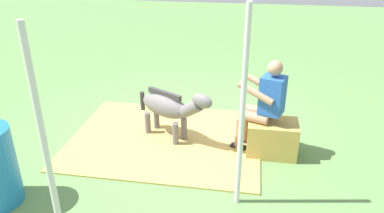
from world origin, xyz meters
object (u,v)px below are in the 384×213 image
at_px(hay_bale, 272,138).
at_px(person_seated, 263,102).
at_px(pony_standing, 169,107).
at_px(tent_pole_left, 242,114).
at_px(tent_pole_mid, 46,155).

distance_m(hay_bale, person_seated, 0.54).
distance_m(hay_bale, pony_standing, 1.53).
height_order(hay_bale, person_seated, person_seated).
relative_size(hay_bale, tent_pole_left, 0.30).
relative_size(pony_standing, tent_pole_left, 0.54).
height_order(hay_bale, tent_pole_left, tent_pole_left).
distance_m(pony_standing, tent_pole_left, 1.81).
relative_size(tent_pole_left, tent_pole_mid, 1.00).
bearing_deg(hay_bale, tent_pole_mid, 47.39).
height_order(hay_bale, tent_pole_mid, tent_pole_mid).
bearing_deg(tent_pole_mid, tent_pole_left, -146.53).
height_order(person_seated, pony_standing, person_seated).
xyz_separation_m(hay_bale, tent_pole_mid, (2.02, 2.20, 0.89)).
height_order(pony_standing, tent_pole_left, tent_pole_left).
xyz_separation_m(hay_bale, person_seated, (0.16, -0.04, 0.52)).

